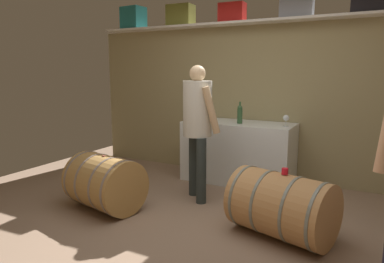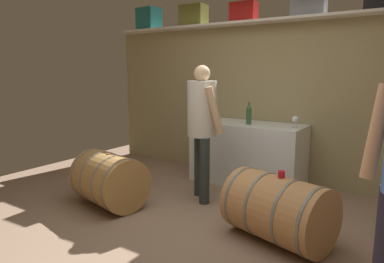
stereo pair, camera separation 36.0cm
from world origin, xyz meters
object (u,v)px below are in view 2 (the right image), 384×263
object	(u,v)px
toolcase_olive	(194,16)
wine_glass	(295,120)
wine_barrel_near	(278,209)
tasting_cup	(281,174)
toolcase_teal	(149,19)
winemaker_pouring	(202,119)
work_cabinet	(247,153)
wine_barrel_far	(109,180)
wine_bottle_green	(249,114)
toolcase_grey	(309,4)
toolcase_red	(244,12)

from	to	relation	value
toolcase_olive	wine_glass	bearing A→B (deg)	-13.05
wine_barrel_near	toolcase_olive	bearing A→B (deg)	156.57
tasting_cup	toolcase_olive	bearing A→B (deg)	140.95
toolcase_teal	wine_glass	distance (m)	2.98
toolcase_teal	toolcase_olive	world-z (taller)	toolcase_teal
winemaker_pouring	wine_barrel_near	bearing A→B (deg)	20.09
wine_glass	winemaker_pouring	size ratio (longest dim) A/B	0.09
wine_glass	wine_barrel_near	size ratio (longest dim) A/B	0.14
work_cabinet	toolcase_olive	bearing A→B (deg)	167.30
wine_glass	winemaker_pouring	bearing A→B (deg)	-135.53
wine_barrel_far	wine_bottle_green	bearing A→B (deg)	69.07
wine_bottle_green	wine_barrel_near	distance (m)	1.74
wine_bottle_green	wine_barrel_far	distance (m)	1.98
toolcase_grey	wine_bottle_green	distance (m)	1.56
toolcase_teal	wine_bottle_green	size ratio (longest dim) A/B	1.19
toolcase_teal	toolcase_grey	xyz separation A→B (m)	(2.60, 0.00, -0.02)
toolcase_teal	toolcase_olive	bearing A→B (deg)	4.30
toolcase_teal	wine_glass	bearing A→B (deg)	-2.07
toolcase_teal	toolcase_grey	bearing A→B (deg)	4.30
wine_bottle_green	winemaker_pouring	world-z (taller)	winemaker_pouring
toolcase_teal	work_cabinet	distance (m)	2.77
toolcase_grey	tasting_cup	size ratio (longest dim) A/B	6.74
tasting_cup	toolcase_grey	bearing A→B (deg)	100.60
toolcase_teal	tasting_cup	xyz separation A→B (m)	(2.91, -1.64, -1.75)
wine_bottle_green	toolcase_teal	bearing A→B (deg)	170.84
toolcase_grey	winemaker_pouring	bearing A→B (deg)	-130.64
toolcase_teal	work_cabinet	size ratio (longest dim) A/B	0.23
toolcase_red	wine_glass	xyz separation A→B (m)	(0.88, -0.29, -1.40)
winemaker_pouring	wine_bottle_green	bearing A→B (deg)	118.58
wine_barrel_far	toolcase_red	bearing A→B (deg)	80.25
work_cabinet	toolcase_teal	bearing A→B (deg)	173.01
work_cabinet	wine_glass	size ratio (longest dim) A/B	10.05
wine_barrel_near	wine_barrel_far	distance (m)	1.94
toolcase_teal	winemaker_pouring	xyz separation A→B (m)	(1.75, -1.12, -1.40)
wine_bottle_green	work_cabinet	bearing A→B (deg)	116.73
winemaker_pouring	toolcase_red	bearing A→B (deg)	136.36
toolcase_olive	toolcase_grey	distance (m)	1.72
work_cabinet	wine_bottle_green	xyz separation A→B (m)	(0.04, -0.08, 0.55)
wine_barrel_near	toolcase_red	bearing A→B (deg)	141.50
toolcase_teal	wine_barrel_far	distance (m)	2.97
toolcase_olive	wine_barrel_near	world-z (taller)	toolcase_olive
toolcase_red	tasting_cup	bearing A→B (deg)	-56.12
wine_bottle_green	wine_barrel_near	size ratio (longest dim) A/B	0.28
toolcase_red	wine_barrel_far	distance (m)	2.88
work_cabinet	winemaker_pouring	distance (m)	1.07
wine_glass	wine_barrel_near	xyz separation A→B (m)	(0.30, -1.35, -0.64)
toolcase_teal	winemaker_pouring	size ratio (longest dim) A/B	0.22
toolcase_red	tasting_cup	distance (m)	2.65
tasting_cup	wine_barrel_near	bearing A→B (deg)	180.00
toolcase_teal	wine_barrel_near	bearing A→B (deg)	-25.27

